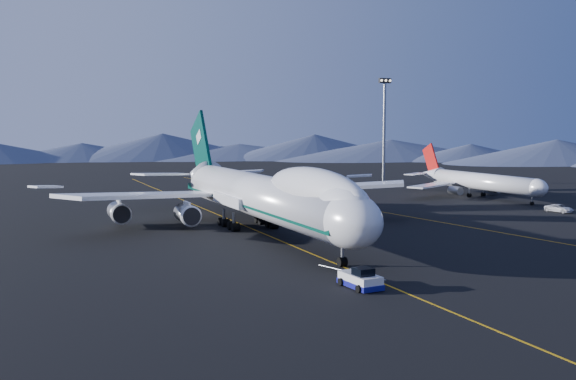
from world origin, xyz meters
name	(u,v)px	position (x,y,z in m)	size (l,w,h in m)	color
ground	(260,232)	(0.00, 0.00, 0.00)	(500.00, 500.00, 0.00)	black
taxiway_line_main	(260,232)	(0.00, 0.00, 0.01)	(0.25, 220.00, 0.01)	#C58C0B
taxiway_line_side	(391,213)	(30.00, 10.00, 0.01)	(0.25, 200.00, 0.01)	#C58C0B
boeing_747	(260,194)	(0.00, 0.03, 5.81)	(59.62, 72.43, 19.37)	silver
pushback_tug	(360,281)	(-3.00, -35.83, 0.68)	(3.14, 5.13, 2.16)	silver
second_jet	(478,181)	(63.81, 26.27, 3.63)	(37.26, 42.10, 11.98)	silver
service_van	(559,208)	(60.22, -1.11, 0.72)	(2.40, 5.21, 1.45)	silver
floodlight_mast	(384,130)	(63.10, 65.57, 15.07)	(3.67, 2.76, 29.73)	black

